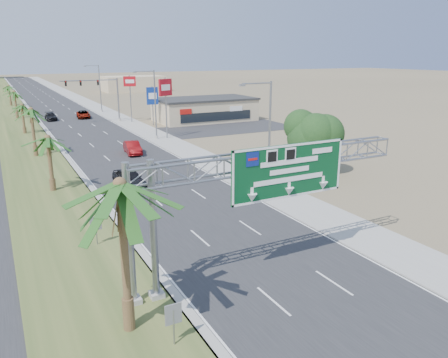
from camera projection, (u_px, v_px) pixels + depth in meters
name	position (u px, v px, depth m)	size (l,w,h in m)	color
road	(53.00, 104.00, 110.85)	(12.00, 300.00, 0.02)	#28282B
sidewalk_right	(87.00, 102.00, 114.64)	(4.00, 300.00, 0.10)	#9E9B93
median_grass	(9.00, 106.00, 106.36)	(7.00, 300.00, 0.12)	#3A4F23
sign_gantry	(261.00, 172.00, 23.55)	(16.75, 1.24, 7.50)	gray
palm_near	(120.00, 186.00, 18.03)	(5.70, 5.70, 8.35)	brown
palm_row_b	(48.00, 139.00, 38.88)	(3.99, 3.99, 5.95)	brown
palm_row_c	(31.00, 111.00, 52.28)	(3.99, 3.99, 6.75)	brown
palm_row_d	(22.00, 106.00, 67.94)	(3.99, 3.99, 5.45)	brown
palm_row_e	(14.00, 92.00, 83.92)	(3.99, 3.99, 6.15)	brown
palm_row_f	(9.00, 86.00, 105.30)	(3.99, 3.99, 5.75)	brown
streetlight_near	(267.00, 143.00, 37.94)	(3.27, 0.44, 10.00)	gray
streetlight_mid	(154.00, 108.00, 63.47)	(3.27, 0.44, 10.00)	gray
streetlight_far	(99.00, 90.00, 94.10)	(3.27, 0.44, 10.00)	gray
signal_mast	(107.00, 96.00, 79.47)	(10.28, 0.71, 8.00)	gray
store_building	(205.00, 110.00, 82.70)	(18.00, 10.00, 4.00)	#CAB288
oak_near	(309.00, 131.00, 44.83)	(4.50, 4.50, 6.80)	brown
oak_far	(307.00, 130.00, 49.77)	(3.50, 3.50, 5.60)	brown
median_signback_a	(173.00, 317.00, 18.46)	(0.75, 0.08, 2.08)	gray
median_signback_b	(96.00, 225.00, 28.36)	(0.75, 0.08, 2.08)	gray
building_distant_right	(133.00, 84.00, 149.11)	(20.00, 12.00, 5.00)	#CAB288
car_left_lane	(129.00, 179.00, 41.22)	(2.02, 5.02, 1.71)	black
car_mid_lane	(133.00, 148.00, 55.11)	(1.68, 4.82, 1.59)	maroon
car_right_lane	(83.00, 115.00, 86.06)	(2.37, 5.13, 1.43)	gray
car_far	(51.00, 117.00, 83.26)	(1.97, 4.83, 1.40)	black
pole_sign_red_near	(165.00, 91.00, 63.25)	(2.31, 1.26, 8.95)	gray
pole_sign_blue	(152.00, 97.00, 76.19)	(2.02, 0.55, 6.87)	gray
pole_sign_red_far	(130.00, 85.00, 79.19)	(2.19, 0.94, 8.55)	gray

